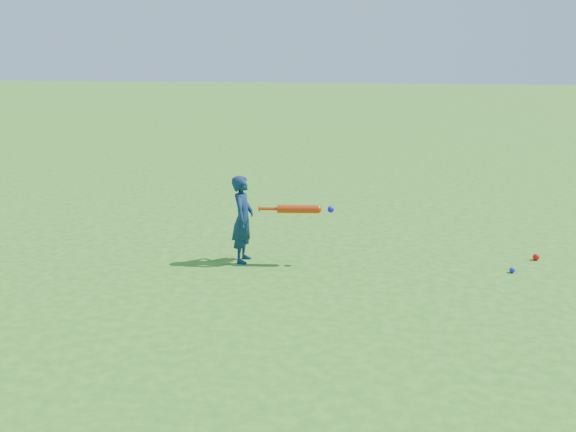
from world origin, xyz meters
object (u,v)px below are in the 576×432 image
object	(u,v)px
ground_ball_red	(536,257)
bat_swing	(301,209)
child	(243,219)
ground_ball_blue	(512,270)

from	to	relation	value
ground_ball_red	bat_swing	size ratio (longest dim) A/B	0.09
ground_ball_red	bat_swing	world-z (taller)	bat_swing
ground_ball_red	child	bearing A→B (deg)	-170.22
ground_ball_blue	bat_swing	distance (m)	2.35
child	bat_swing	distance (m)	0.66
bat_swing	child	bearing A→B (deg)	175.36
ground_ball_blue	child	bearing A→B (deg)	-178.53
ground_ball_blue	bat_swing	bearing A→B (deg)	-178.69
child	ground_ball_red	distance (m)	3.33
child	ground_ball_blue	distance (m)	2.95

